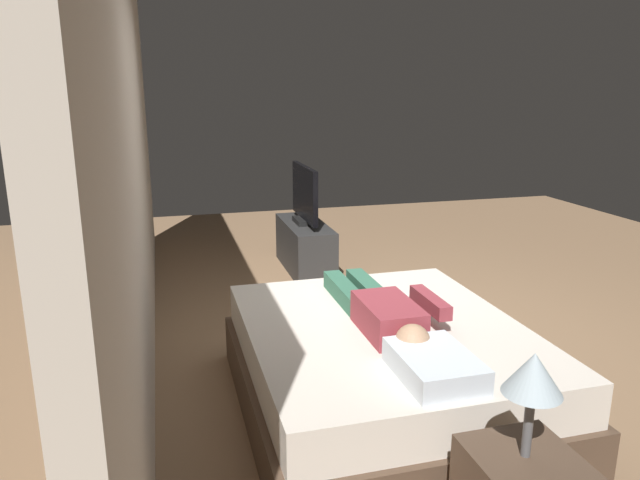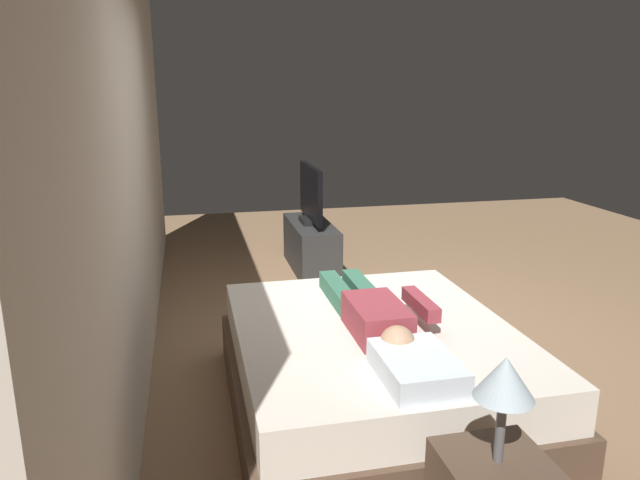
{
  "view_description": "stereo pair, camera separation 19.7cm",
  "coord_description": "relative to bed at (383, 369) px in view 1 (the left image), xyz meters",
  "views": [
    {
      "loc": [
        -3.77,
        1.5,
        1.87
      ],
      "look_at": [
        0.55,
        0.32,
        0.69
      ],
      "focal_mm": 32.96,
      "sensor_mm": 36.0,
      "label": 1
    },
    {
      "loc": [
        -3.82,
        1.31,
        1.87
      ],
      "look_at": [
        0.55,
        0.32,
        0.69
      ],
      "focal_mm": 32.96,
      "sensor_mm": 36.0,
      "label": 2
    }
  ],
  "objects": [
    {
      "name": "tv_stand",
      "position": [
        2.81,
        -0.22,
        -0.01
      ],
      "size": [
        1.1,
        0.4,
        0.5
      ],
      "primitive_type": "cube",
      "color": "#2D2D2D",
      "rests_on": "ground"
    },
    {
      "name": "ground_plane",
      "position": [
        0.85,
        -0.32,
        -0.26
      ],
      "size": [
        10.0,
        10.0,
        0.0
      ],
      "primitive_type": "plane",
      "color": "#8C6B4C"
    },
    {
      "name": "bed",
      "position": [
        0.0,
        0.0,
        0.0
      ],
      "size": [
        1.92,
        1.62,
        0.54
      ],
      "color": "brown",
      "rests_on": "ground"
    },
    {
      "name": "pillow",
      "position": [
        -0.64,
        -0.0,
        0.34
      ],
      "size": [
        0.48,
        0.34,
        0.12
      ],
      "primitive_type": "cube",
      "color": "white",
      "rests_on": "bed"
    },
    {
      "name": "tv",
      "position": [
        2.81,
        -0.22,
        0.52
      ],
      "size": [
        0.88,
        0.2,
        0.59
      ],
      "color": "black",
      "rests_on": "tv_stand"
    },
    {
      "name": "person",
      "position": [
        0.03,
        0.01,
        0.36
      ],
      "size": [
        1.26,
        0.46,
        0.18
      ],
      "color": "#993842",
      "rests_on": "bed"
    },
    {
      "name": "remote",
      "position": [
        0.18,
        -0.4,
        0.29
      ],
      "size": [
        0.15,
        0.04,
        0.02
      ],
      "primitive_type": "cube",
      "color": "black",
      "rests_on": "bed"
    },
    {
      "name": "back_wall",
      "position": [
        1.25,
        1.35,
        1.14
      ],
      "size": [
        6.4,
        0.1,
        2.8
      ],
      "primitive_type": "cube",
      "color": "beige",
      "rests_on": "ground"
    },
    {
      "name": "lamp",
      "position": [
        -1.26,
        -0.08,
        0.59
      ],
      "size": [
        0.22,
        0.22,
        0.42
      ],
      "color": "#59595B",
      "rests_on": "nightstand"
    }
  ]
}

